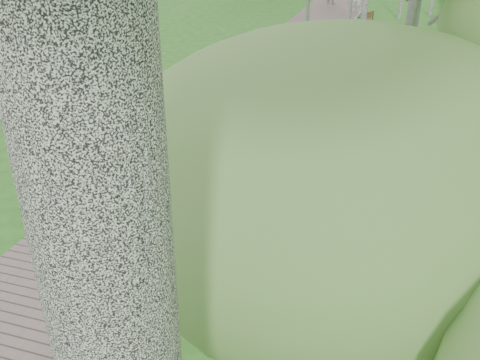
{
  "coord_description": "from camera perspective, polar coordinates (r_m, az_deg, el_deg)",
  "views": [
    {
      "loc": [
        3.21,
        -1.46,
        5.85
      ],
      "look_at": [
        0.39,
        7.4,
        1.04
      ],
      "focal_mm": 40.0,
      "sensor_mm": 36.0,
      "label": 1
    }
  ],
  "objects": [
    {
      "name": "kerb",
      "position": [
        23.91,
        9.67,
        12.88
      ],
      "size": [
        0.1,
        67.0,
        0.05
      ],
      "primitive_type": "cube",
      "color": "#999993",
      "rests_on": "ground"
    },
    {
      "name": "lamp_post_second",
      "position": [
        15.81,
        7.01,
        13.71
      ],
      "size": [
        0.18,
        0.18,
        4.65
      ],
      "color": "#A0A3A8",
      "rests_on": "ground"
    },
    {
      "name": "bench_second",
      "position": [
        13.31,
        4.98,
        2.3
      ],
      "size": [
        2.06,
        2.28,
        1.26
      ],
      "color": "#74645E",
      "rests_on": "ground"
    },
    {
      "name": "bench_third",
      "position": [
        21.57,
        10.64,
        11.8
      ],
      "size": [
        2.01,
        2.23,
        1.23
      ],
      "color": "#74645E",
      "rests_on": "ground"
    },
    {
      "name": "bench_main",
      "position": [
        9.27,
        -1.96,
        -8.57
      ],
      "size": [
        1.7,
        1.89,
        1.49
      ],
      "color": "#74645E",
      "rests_on": "ground"
    },
    {
      "name": "walkway",
      "position": [
        24.2,
        5.47,
        13.3
      ],
      "size": [
        3.5,
        67.0,
        0.04
      ],
      "primitive_type": "cube",
      "color": "#74645E",
      "rests_on": "ground"
    },
    {
      "name": "bench_far",
      "position": [
        30.63,
        13.13,
        16.0
      ],
      "size": [
        1.54,
        1.71,
        0.95
      ],
      "color": "#74645E",
      "rests_on": "ground"
    }
  ]
}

